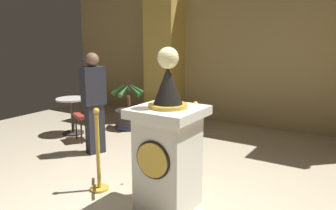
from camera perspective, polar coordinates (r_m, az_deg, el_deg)
name	(u,v)px	position (r m, az deg, el deg)	size (l,w,h in m)	color
back_wall	(264,40)	(7.48, 15.67, 10.34)	(10.42, 0.16, 3.67)	tan
pedestal_clock	(168,147)	(3.83, -0.03, -7.10)	(0.73, 0.73, 1.84)	silver
stanchion_near	(195,150)	(4.83, 4.48, -7.47)	(0.24, 0.24, 1.07)	gold
stanchion_far	(98,162)	(4.47, -11.55, -9.25)	(0.24, 0.24, 1.08)	gold
velvet_rope	(149,126)	(4.48, -3.26, -3.49)	(0.97, 0.97, 0.22)	#141947
column_left	(166,43)	(8.12, -0.36, 10.24)	(0.92, 0.92, 3.52)	black
potted_palm_left	(129,115)	(7.25, -6.58, -1.71)	(0.71, 0.71, 1.01)	#2D2823
bystander_guest	(94,101)	(5.72, -12.29, 0.68)	(0.33, 0.41, 1.68)	#26262D
cafe_table	(72,111)	(7.04, -15.71, -0.99)	(0.61, 0.61, 0.72)	#332D28
cafe_chair_red	(90,110)	(6.54, -12.86, -0.81)	(0.54, 0.54, 0.96)	black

